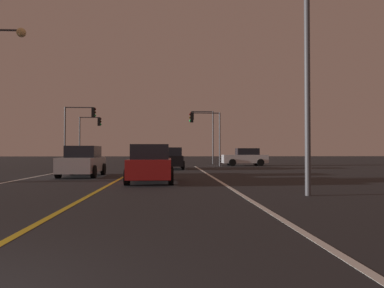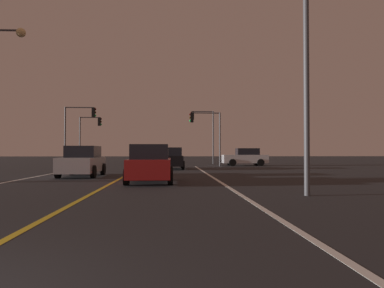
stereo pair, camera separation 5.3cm
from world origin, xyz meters
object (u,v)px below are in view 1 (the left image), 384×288
(car_crossing_side, at_px, (245,157))
(traffic_light_near_right, at_px, (205,126))
(street_lamp_right_near, at_px, (291,28))
(traffic_light_far_right, at_px, (203,125))
(traffic_light_near_left, at_px, (80,122))
(car_oncoming, at_px, (83,162))
(car_ahead_far, at_px, (171,159))
(traffic_light_far_left, at_px, (90,129))
(car_lead_same_lane, at_px, (151,164))

(car_crossing_side, distance_m, traffic_light_near_right, 5.06)
(street_lamp_right_near, bearing_deg, traffic_light_far_right, -89.39)
(car_crossing_side, bearing_deg, traffic_light_near_left, 2.63)
(car_oncoming, bearing_deg, traffic_light_near_right, 149.53)
(car_ahead_far, bearing_deg, traffic_light_far_right, -17.57)
(car_oncoming, xyz_separation_m, traffic_light_near_left, (-3.58, 13.81, 3.28))
(traffic_light_far_right, height_order, street_lamp_right_near, street_lamp_right_near)
(car_ahead_far, xyz_separation_m, car_oncoming, (-4.94, -8.36, 0.00))
(traffic_light_near_right, height_order, traffic_light_far_left, traffic_light_far_left)
(car_ahead_far, distance_m, car_crossing_side, 9.50)
(traffic_light_far_right, relative_size, traffic_light_far_left, 1.14)
(traffic_light_near_right, xyz_separation_m, traffic_light_far_left, (-11.94, 5.50, -0.01))
(car_crossing_side, distance_m, car_oncoming, 18.94)
(car_lead_same_lane, height_order, street_lamp_right_near, street_lamp_right_near)
(car_crossing_side, relative_size, traffic_light_near_right, 0.84)
(car_lead_same_lane, bearing_deg, car_ahead_far, -4.28)
(street_lamp_right_near, bearing_deg, car_ahead_far, -77.92)
(traffic_light_far_left, bearing_deg, street_lamp_right_near, -66.35)
(traffic_light_near_left, xyz_separation_m, traffic_light_far_right, (11.98, 5.50, 0.18))
(traffic_light_near_left, bearing_deg, traffic_light_far_right, 24.65)
(car_lead_same_lane, height_order, car_oncoming, same)
(traffic_light_near_left, relative_size, traffic_light_far_left, 1.08)
(car_oncoming, distance_m, traffic_light_near_right, 16.30)
(car_lead_same_lane, bearing_deg, street_lamp_right_near, -137.18)
(car_oncoming, relative_size, street_lamp_right_near, 0.51)
(traffic_light_near_right, height_order, street_lamp_right_near, street_lamp_right_near)
(car_lead_same_lane, bearing_deg, car_crossing_side, -23.54)
(car_oncoming, distance_m, traffic_light_far_left, 19.90)
(car_lead_same_lane, xyz_separation_m, car_crossing_side, (8.15, 18.72, 0.00))
(car_ahead_far, xyz_separation_m, traffic_light_far_right, (3.47, 10.95, 3.46))
(car_crossing_side, distance_m, traffic_light_far_left, 16.92)
(car_crossing_side, distance_m, traffic_light_far_right, 6.99)
(traffic_light_near_left, height_order, street_lamp_right_near, street_lamp_right_near)
(car_oncoming, bearing_deg, car_ahead_far, 149.44)
(traffic_light_far_right, bearing_deg, traffic_light_near_left, 24.65)
(car_ahead_far, distance_m, traffic_light_near_right, 6.98)
(car_lead_same_lane, distance_m, traffic_light_far_left, 24.94)
(traffic_light_near_left, xyz_separation_m, traffic_light_far_left, (-0.23, 5.50, -0.31))
(traffic_light_far_left, bearing_deg, traffic_light_near_left, -87.60)
(car_lead_same_lane, distance_m, traffic_light_near_right, 18.70)
(car_crossing_side, xyz_separation_m, street_lamp_right_near, (-3.44, -23.80, 4.51))
(car_lead_same_lane, bearing_deg, traffic_light_far_left, 18.38)
(traffic_light_near_left, distance_m, traffic_light_far_left, 5.51)
(car_crossing_side, xyz_separation_m, traffic_light_far_left, (-15.96, 4.78, 2.96))
(car_lead_same_lane, relative_size, traffic_light_near_left, 0.78)
(car_lead_same_lane, relative_size, traffic_light_near_right, 0.84)
(car_crossing_side, relative_size, street_lamp_right_near, 0.51)
(traffic_light_near_right, xyz_separation_m, traffic_light_far_right, (0.28, 5.50, 0.48))
(car_lead_same_lane, height_order, traffic_light_near_right, traffic_light_near_right)
(car_ahead_far, relative_size, car_crossing_side, 1.00)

